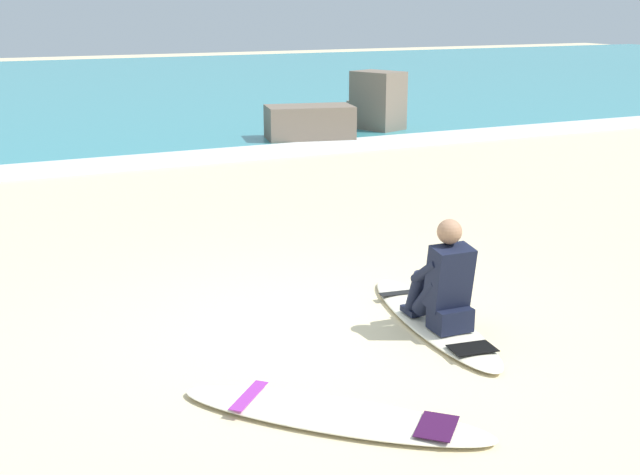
{
  "coord_description": "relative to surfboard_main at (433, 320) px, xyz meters",
  "views": [
    {
      "loc": [
        -2.77,
        -6.1,
        2.73
      ],
      "look_at": [
        0.53,
        0.82,
        0.55
      ],
      "focal_mm": 46.39,
      "sensor_mm": 36.0,
      "label": 1
    }
  ],
  "objects": [
    {
      "name": "surfer_seated",
      "position": [
        -0.04,
        -0.21,
        0.4
      ],
      "size": [
        0.39,
        0.71,
        0.95
      ],
      "color": "black",
      "rests_on": "surfboard_main"
    },
    {
      "name": "surfboard_main",
      "position": [
        0.0,
        0.0,
        0.0
      ],
      "size": [
        0.83,
        2.37,
        0.08
      ],
      "color": "#EFE5C6",
      "rests_on": "ground"
    },
    {
      "name": "surfboard_spare_near",
      "position": [
        -1.56,
        -1.18,
        0.0
      ],
      "size": [
        1.95,
        1.93,
        0.08
      ],
      "color": "#EFE5C6",
      "rests_on": "ground"
    },
    {
      "name": "rock_outcrop_distant",
      "position": [
        4.17,
        9.73,
        0.44
      ],
      "size": [
        3.5,
        2.26,
        1.33
      ],
      "color": "#756656",
      "rests_on": "ground"
    },
    {
      "name": "breaking_foam",
      "position": [
        -1.06,
        8.51,
        0.02
      ],
      "size": [
        80.0,
        0.9,
        0.11
      ],
      "primitive_type": "cube",
      "color": "white",
      "rests_on": "ground"
    },
    {
      "name": "sea",
      "position": [
        -1.06,
        22.21,
        0.01
      ],
      "size": [
        80.0,
        28.0,
        0.1
      ],
      "primitive_type": "cube",
      "color": "teal",
      "rests_on": "ground"
    },
    {
      "name": "ground_plane",
      "position": [
        -1.06,
        0.38,
        -0.04
      ],
      "size": [
        80.0,
        80.0,
        0.0
      ],
      "primitive_type": "plane",
      "color": "beige"
    }
  ]
}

